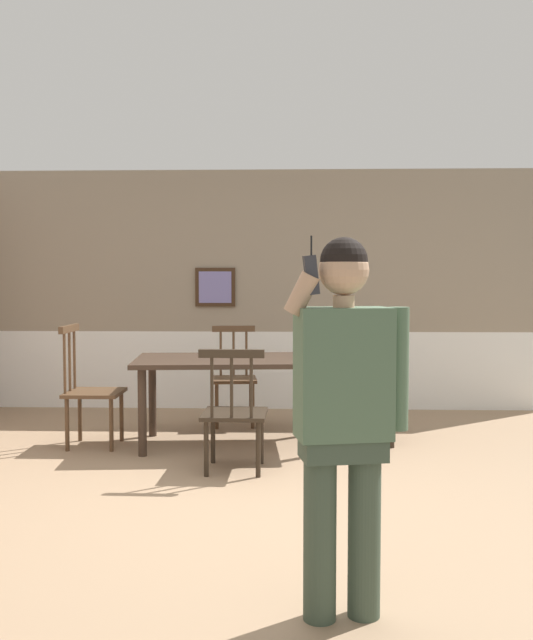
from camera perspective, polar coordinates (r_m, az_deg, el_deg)
name	(u,v)px	position (r m, az deg, el deg)	size (l,w,h in m)	color
ground_plane	(237,497)	(4.86, -2.41, -13.93)	(7.06, 7.06, 0.00)	#9E7F60
room_back_partition	(258,295)	(7.85, -0.65, 2.04)	(6.32, 0.17, 2.61)	gray
dining_table	(234,368)	(6.17, -2.59, -3.87)	(1.76, 1.07, 0.75)	#38281E
chair_near_window	(90,389)	(6.31, -13.94, -5.38)	(0.47, 0.47, 1.04)	#513823
chair_by_doorway	(234,411)	(5.35, -2.61, -7.31)	(0.48, 0.48, 0.93)	#2D2319
chair_at_table_head	(234,377)	(7.04, -2.61, -4.56)	(0.47, 0.47, 0.96)	#513823
chair_opposite_corner	(376,391)	(6.32, 8.75, -5.65)	(0.43, 0.43, 0.97)	#2D2319
person_figure	(345,404)	(3.03, 6.27, -6.72)	(0.54, 0.28, 1.62)	#3A493A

